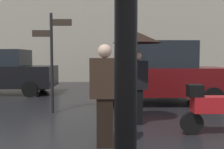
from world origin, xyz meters
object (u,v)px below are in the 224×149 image
parked_car_right (141,68)px  parked_car_distant (161,73)px  pedestrian_with_umbrella (137,50)px  parked_car_left (2,71)px  street_signpost (52,53)px  parked_scooter (215,107)px  pedestrian_with_bag (106,89)px

parked_car_right → parked_car_distant: bearing=-85.7°
pedestrian_with_umbrella → parked_car_left: pedestrian_with_umbrella is taller
parked_car_distant → street_signpost: bearing=-159.1°
parked_car_left → street_signpost: (2.93, -3.77, 0.73)m
parked_scooter → parked_car_left: 8.81m
parked_car_right → parked_car_distant: parked_car_distant is taller
pedestrian_with_bag → parked_car_distant: bearing=121.6°
parked_scooter → parked_car_distant: 3.48m
parked_scooter → parked_car_right: 7.67m
parked_car_left → street_signpost: street_signpost is taller
parked_car_right → parked_car_distant: size_ratio=0.97×
pedestrian_with_bag → parked_scooter: bearing=72.6°
parked_car_distant → street_signpost: 3.65m
pedestrian_with_bag → parked_car_distant: 4.48m
parked_car_left → parked_scooter: bearing=-30.0°
parked_car_left → parked_car_distant: bearing=-9.5°
pedestrian_with_umbrella → parked_car_left: bearing=-40.1°
parked_car_left → parked_car_distant: size_ratio=1.02×
pedestrian_with_bag → parked_car_left: bearing=179.8°
parked_scooter → street_signpost: street_signpost is taller
pedestrian_with_bag → parked_car_distant: parked_car_distant is taller
pedestrian_with_bag → parked_car_right: (1.69, 8.32, -0.00)m
pedestrian_with_umbrella → parked_car_left: size_ratio=0.50×
parked_car_right → pedestrian_with_bag: bearing=-98.8°
pedestrian_with_bag → parked_car_left: (-4.43, 6.48, -0.06)m
pedestrian_with_bag → parked_scooter: size_ratio=1.21×
pedestrian_with_umbrella → parked_scooter: size_ratio=1.45×
parked_car_right → street_signpost: 6.49m
pedestrian_with_umbrella → parked_car_left: 7.21m
pedestrian_with_bag → parked_car_distant: size_ratio=0.43×
pedestrian_with_bag → street_signpost: (-1.50, 2.71, 0.67)m
parked_car_right → parked_car_distant: (0.12, -4.22, 0.03)m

